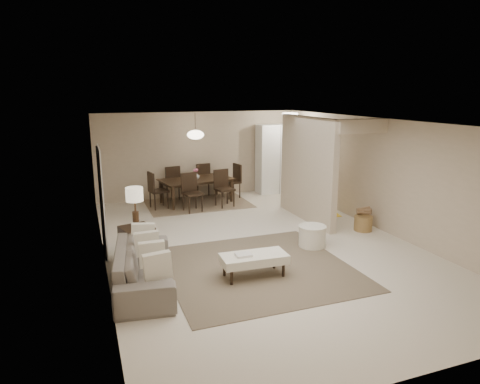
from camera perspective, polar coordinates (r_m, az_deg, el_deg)
name	(u,v)px	position (r m, az deg, el deg)	size (l,w,h in m)	color
floor	(257,244)	(8.88, 2.33, -6.96)	(9.00, 9.00, 0.00)	beige
ceiling	(259,122)	(8.36, 2.49, 9.34)	(9.00, 9.00, 0.00)	white
back_wall	(199,155)	(12.74, -5.44, 4.98)	(6.00, 6.00, 0.00)	#BAA98D
left_wall	(101,198)	(7.90, -18.10, -0.72)	(9.00, 9.00, 0.00)	#BAA98D
right_wall	(382,175)	(10.06, 18.39, 2.15)	(9.00, 9.00, 0.00)	#BAA98D
partition	(307,169)	(10.41, 8.92, 3.03)	(0.15, 2.50, 2.50)	#BAA98D
doorway	(102,202)	(8.54, -17.98, -1.29)	(0.04, 0.90, 2.04)	black
pantry_cabinet	(276,159)	(13.24, 4.87, 4.43)	(1.20, 0.55, 2.10)	white
flush_light	(290,114)	(12.23, 6.70, 10.31)	(0.44, 0.44, 0.05)	white
living_rug	(258,268)	(7.74, 2.39, -10.08)	(3.20, 3.20, 0.01)	brown
sofa	(144,267)	(7.14, -12.67, -9.67)	(0.88, 2.24, 0.65)	slate
ottoman_bench	(254,259)	(7.29, 1.87, -8.91)	(1.13, 0.56, 0.40)	#EDE8CE
side_table	(137,242)	(8.35, -13.55, -6.50)	(0.54, 0.54, 0.60)	black
table_lamp	(135,198)	(8.11, -13.88, -0.76)	(0.32, 0.32, 0.76)	#4B3320
round_pouf	(312,236)	(8.80, 9.59, -5.85)	(0.56, 0.56, 0.43)	#EDE8CE
wicker_basket	(363,223)	(10.06, 16.10, -4.02)	(0.40, 0.40, 0.34)	olive
dining_rug	(197,203)	(12.15, -5.74, -1.42)	(2.80, 2.10, 0.01)	brown
dining_table	(197,191)	(12.07, -5.78, 0.14)	(1.96, 1.09, 0.69)	black
dining_chairs	(197,186)	(12.03, -5.79, 0.87)	(2.73, 2.17, 1.00)	black
vase	(196,176)	(11.98, -5.82, 2.15)	(0.17, 0.17, 0.17)	silver
yellow_mat	(322,215)	(11.13, 10.87, -2.97)	(0.86, 0.53, 0.01)	yellow
pendant_light	(195,135)	(11.81, -5.95, 7.61)	(0.46, 0.46, 0.71)	#4B3320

